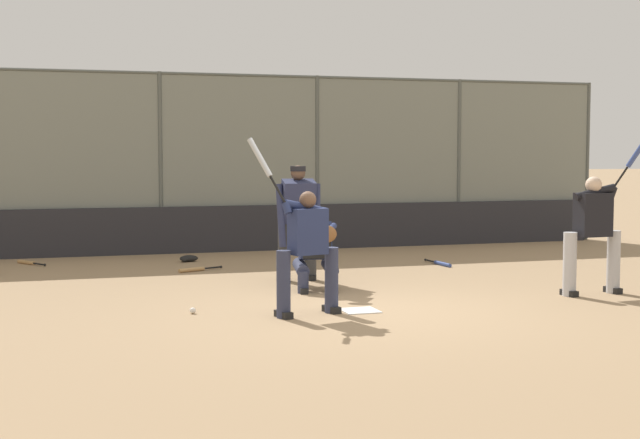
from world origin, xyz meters
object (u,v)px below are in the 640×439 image
(spare_bat_near_backstop, at_px, (441,263))
(spare_bat_third_base_side, at_px, (195,269))
(batter_at_plate, at_px, (307,248))
(catcher_behind_plate, at_px, (316,247))
(fielding_glove_on_dirt, at_px, (188,258))
(batter_on_deck, at_px, (593,230))
(baseball_loose, at_px, (193,311))
(spare_bat_first_base_side, at_px, (28,263))
(umpire_home, at_px, (298,219))

(spare_bat_near_backstop, height_order, spare_bat_third_base_side, same)
(batter_at_plate, relative_size, spare_bat_near_backstop, 2.33)
(spare_bat_near_backstop, bearing_deg, batter_at_plate, -46.56)
(batter_at_plate, xyz_separation_m, catcher_behind_plate, (-0.63, -1.74, -0.18))
(spare_bat_near_backstop, distance_m, fielding_glove_on_dirt, 4.42)
(spare_bat_third_base_side, bearing_deg, batter_on_deck, 118.03)
(baseball_loose, bearing_deg, spare_bat_first_base_side, -70.14)
(batter_at_plate, height_order, umpire_home, batter_at_plate)
(batter_on_deck, bearing_deg, baseball_loose, 174.76)
(spare_bat_near_backstop, height_order, fielding_glove_on_dirt, fielding_glove_on_dirt)
(batter_on_deck, relative_size, fielding_glove_on_dirt, 6.61)
(catcher_behind_plate, xyz_separation_m, baseball_loose, (1.91, 1.25, -0.58))
(spare_bat_third_base_side, bearing_deg, spare_bat_first_base_side, -56.28)
(batter_at_plate, distance_m, baseball_loose, 1.57)
(umpire_home, xyz_separation_m, spare_bat_near_backstop, (-2.82, -1.06, -0.90))
(catcher_behind_plate, height_order, umpire_home, umpire_home)
(batter_at_plate, xyz_separation_m, baseball_loose, (1.28, -0.49, -0.77))
(umpire_home, height_order, spare_bat_near_backstop, umpire_home)
(batter_on_deck, relative_size, spare_bat_near_backstop, 2.38)
(catcher_behind_plate, height_order, batter_on_deck, batter_on_deck)
(batter_on_deck, xyz_separation_m, spare_bat_third_base_side, (4.80, -3.92, -0.84))
(spare_bat_first_base_side, bearing_deg, spare_bat_near_backstop, -141.64)
(spare_bat_third_base_side, relative_size, baseball_loose, 10.37)
(batter_at_plate, distance_m, umpire_home, 2.85)
(batter_at_plate, xyz_separation_m, spare_bat_first_base_side, (3.27, -6.01, -0.77))
(umpire_home, distance_m, baseball_loose, 3.13)
(catcher_behind_plate, xyz_separation_m, spare_bat_first_base_side, (3.91, -4.26, -0.59))
(spare_bat_near_backstop, bearing_deg, umpire_home, -73.74)
(spare_bat_third_base_side, distance_m, fielding_glove_on_dirt, 1.31)
(spare_bat_third_base_side, xyz_separation_m, baseball_loose, (0.62, 3.78, 0.00))
(fielding_glove_on_dirt, xyz_separation_m, baseball_loose, (0.71, 5.10, -0.02))
(batter_on_deck, xyz_separation_m, spare_bat_near_backstop, (0.65, -3.48, -0.84))
(batter_at_plate, xyz_separation_m, batter_on_deck, (-4.14, -0.36, 0.07))
(baseball_loose, bearing_deg, batter_on_deck, 178.61)
(umpire_home, relative_size, spare_bat_first_base_side, 2.49)
(batter_at_plate, relative_size, baseball_loose, 28.38)
(umpire_home, relative_size, spare_bat_near_backstop, 1.92)
(fielding_glove_on_dirt, height_order, baseball_loose, fielding_glove_on_dirt)
(catcher_behind_plate, relative_size, spare_bat_third_base_side, 1.56)
(batter_at_plate, relative_size, catcher_behind_plate, 1.76)
(catcher_behind_plate, xyz_separation_m, batter_on_deck, (-3.50, 1.39, 0.25))
(batter_on_deck, distance_m, baseball_loose, 5.48)
(batter_at_plate, height_order, baseball_loose, batter_at_plate)
(umpire_home, bearing_deg, spare_bat_third_base_side, -46.39)
(umpire_home, bearing_deg, batter_at_plate, 78.92)
(umpire_home, distance_m, batter_on_deck, 4.24)
(catcher_behind_plate, xyz_separation_m, spare_bat_near_backstop, (-2.85, -2.09, -0.59))
(umpire_home, xyz_separation_m, spare_bat_first_base_side, (3.93, -3.23, -0.90))
(spare_bat_third_base_side, height_order, spare_bat_first_base_side, same)
(fielding_glove_on_dirt, bearing_deg, spare_bat_first_base_side, -8.85)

